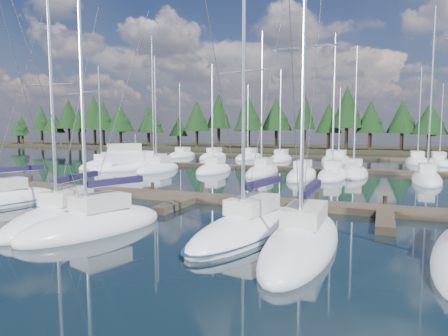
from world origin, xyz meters
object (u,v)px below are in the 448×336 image
at_px(main_dock, 191,199).
at_px(motor_yacht_left, 128,165).
at_px(front_sailboat_2, 63,217).
at_px(front_sailboat_3, 94,225).
at_px(front_sailboat_5, 303,241).
at_px(front_sailboat_4, 248,229).

distance_m(main_dock, motor_yacht_left, 23.43).
bearing_deg(front_sailboat_2, front_sailboat_3, -14.75).
bearing_deg(motor_yacht_left, front_sailboat_3, -57.98).
bearing_deg(main_dock, front_sailboat_5, -40.91).
relative_size(front_sailboat_4, motor_yacht_left, 1.25).
distance_m(front_sailboat_3, motor_yacht_left, 29.51).
height_order(front_sailboat_3, front_sailboat_5, front_sailboat_5).
xyz_separation_m(main_dock, motor_yacht_left, (-16.60, 16.53, 0.35)).
distance_m(main_dock, front_sailboat_4, 8.89).
bearing_deg(front_sailboat_2, main_dock, 65.57).
distance_m(front_sailboat_3, front_sailboat_4, 7.36).
height_order(main_dock, front_sailboat_3, front_sailboat_3).
bearing_deg(front_sailboat_4, main_dock, 133.45).
xyz_separation_m(front_sailboat_5, motor_yacht_left, (-25.45, 24.20, 0.26)).
xyz_separation_m(front_sailboat_2, front_sailboat_5, (12.40, 0.14, 0.01)).
bearing_deg(front_sailboat_3, front_sailboat_4, 16.12).
relative_size(main_dock, front_sailboat_2, 3.45).
relative_size(main_dock, front_sailboat_3, 3.72).
height_order(main_dock, front_sailboat_2, front_sailboat_2).
xyz_separation_m(front_sailboat_4, front_sailboat_5, (2.74, -1.22, 0.01)).
distance_m(front_sailboat_2, motor_yacht_left, 27.62).
bearing_deg(front_sailboat_4, front_sailboat_5, -23.99).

